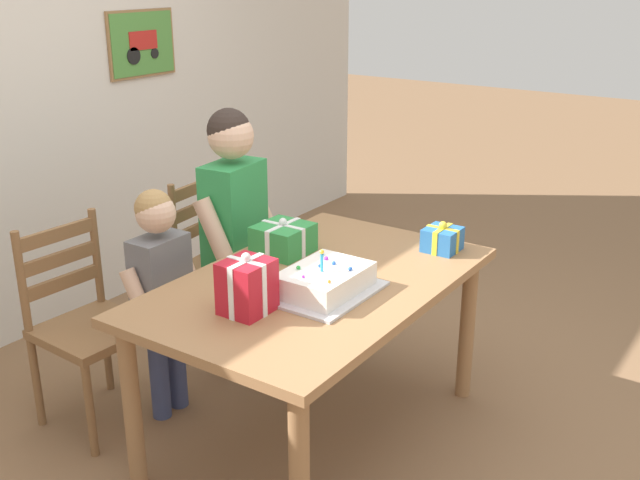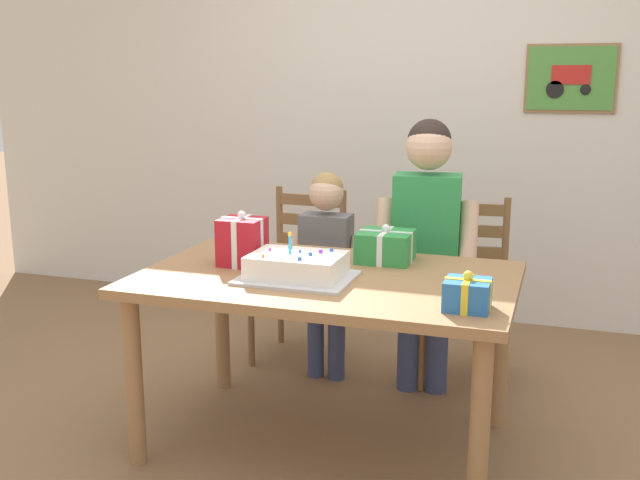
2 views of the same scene
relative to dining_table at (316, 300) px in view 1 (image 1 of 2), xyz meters
name	(u,v)px [view 1 (image 1 of 2)]	position (x,y,z in m)	size (l,w,h in m)	color
ground_plane	(316,434)	(0.00, 0.00, -0.65)	(20.00, 20.00, 0.00)	#846042
back_wall	(12,98)	(0.00, 1.90, 0.65)	(6.40, 0.11, 2.60)	silver
dining_table	(316,300)	(0.00, 0.00, 0.00)	(1.50, 0.95, 0.74)	#9E7047
birthday_cake	(325,282)	(-0.09, -0.10, 0.14)	(0.44, 0.34, 0.19)	silver
gift_box_red_large	(283,239)	(0.17, 0.29, 0.16)	(0.23, 0.22, 0.17)	#2D8E42
gift_box_beside_cake	(247,287)	(-0.39, 0.04, 0.19)	(0.18, 0.17, 0.24)	red
gift_box_corner_small	(442,239)	(0.60, -0.28, 0.14)	(0.16, 0.15, 0.14)	#286BB7
chair_left	(87,324)	(-0.44, 0.91, -0.18)	(0.44, 0.44, 0.92)	brown
chair_right	(221,262)	(0.44, 0.91, -0.18)	(0.46, 0.46, 0.92)	brown
child_older	(234,217)	(0.28, 0.67, 0.16)	(0.50, 0.29, 1.33)	#38426B
child_younger	(161,282)	(-0.22, 0.67, 0.00)	(0.38, 0.22, 1.06)	#38426B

